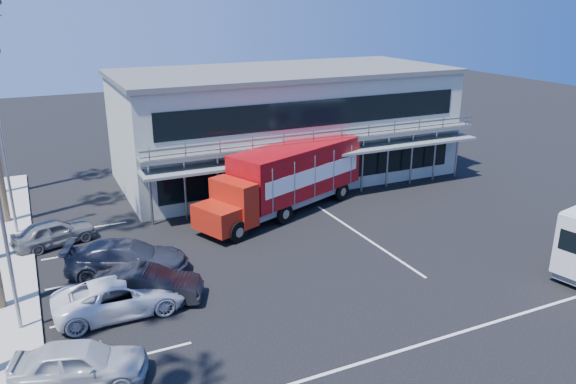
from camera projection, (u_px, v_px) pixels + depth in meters
name	position (u px, v px, depth m)	size (l,w,h in m)	color
ground	(363.00, 268.00, 25.59)	(120.00, 120.00, 0.00)	black
building	(284.00, 123.00, 38.42)	(22.40, 12.00, 7.30)	gray
light_pole_near	(2.00, 218.00, 19.25)	(0.50, 0.25, 8.09)	gray
light_pole_far	(4.00, 151.00, 27.81)	(0.50, 0.25, 8.09)	gray
red_truck	(288.00, 177.00, 31.98)	(11.32, 6.62, 3.76)	#A31A0D
parked_car_a	(80.00, 363.00, 17.69)	(1.68, 4.19, 1.43)	#AFB2B6
parked_car_b	(147.00, 285.00, 22.54)	(1.53, 4.39, 1.45)	black
parked_car_c	(121.00, 296.00, 21.76)	(2.34, 5.07, 1.41)	white
parked_car_d	(127.00, 258.00, 24.81)	(2.16, 5.32, 1.55)	#2C2F3B
parked_car_e	(54.00, 232.00, 27.85)	(1.59, 3.94, 1.34)	slate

